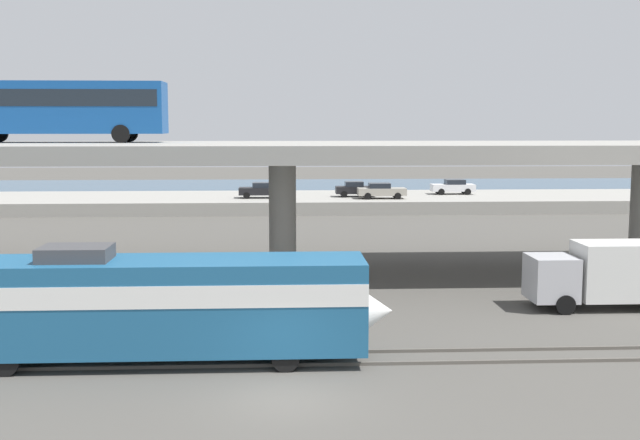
# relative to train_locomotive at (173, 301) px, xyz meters

# --- Properties ---
(ground_plane) EXTENTS (260.00, 260.00, 0.00)m
(ground_plane) POSITION_rel_train_locomotive_xyz_m (3.91, -4.00, -2.19)
(ground_plane) COLOR #4C4944
(rail_strip_near) EXTENTS (110.00, 0.12, 0.12)m
(rail_strip_near) POSITION_rel_train_locomotive_xyz_m (3.91, -0.75, -2.13)
(rail_strip_near) COLOR #59544C
(rail_strip_near) RESTS_ON ground_plane
(rail_strip_far) EXTENTS (110.00, 0.12, 0.12)m
(rail_strip_far) POSITION_rel_train_locomotive_xyz_m (3.91, 0.75, -2.13)
(rail_strip_far) COLOR #59544C
(rail_strip_far) RESTS_ON ground_plane
(train_locomotive) EXTENTS (16.02, 3.04, 4.18)m
(train_locomotive) POSITION_rel_train_locomotive_xyz_m (0.00, 0.00, 0.00)
(train_locomotive) COLOR #1E5984
(train_locomotive) RESTS_ON ground_plane
(highway_overpass) EXTENTS (96.00, 11.26, 7.33)m
(highway_overpass) POSITION_rel_train_locomotive_xyz_m (3.91, 16.00, 4.42)
(highway_overpass) COLOR gray
(highway_overpass) RESTS_ON ground_plane
(transit_bus_on_overpass) EXTENTS (12.00, 2.68, 3.40)m
(transit_bus_on_overpass) POSITION_rel_train_locomotive_xyz_m (-8.69, 18.19, 7.19)
(transit_bus_on_overpass) COLOR #14478C
(transit_bus_on_overpass) RESTS_ON highway_overpass
(service_truck_west) EXTENTS (6.80, 2.46, 3.04)m
(service_truck_west) POSITION_rel_train_locomotive_xyz_m (18.67, 7.29, -0.56)
(service_truck_west) COLOR #B7B7BC
(service_truck_west) RESTS_ON ground_plane
(pier_parking_lot) EXTENTS (78.48, 13.35, 1.22)m
(pier_parking_lot) POSITION_rel_train_locomotive_xyz_m (3.91, 51.00, -1.58)
(pier_parking_lot) COLOR gray
(pier_parking_lot) RESTS_ON ground_plane
(parked_car_0) EXTENTS (4.02, 1.87, 1.50)m
(parked_car_0) POSITION_rel_train_locomotive_xyz_m (1.85, 49.07, -0.20)
(parked_car_0) COLOR black
(parked_car_0) RESTS_ON pier_parking_lot
(parked_car_1) EXTENTS (4.61, 1.90, 1.50)m
(parked_car_1) POSITION_rel_train_locomotive_xyz_m (13.46, 47.82, -0.20)
(parked_car_1) COLOR #9E998C
(parked_car_1) RESTS_ON pier_parking_lot
(parked_car_2) EXTENTS (4.02, 1.83, 1.50)m
(parked_car_2) POSITION_rel_train_locomotive_xyz_m (11.20, 49.95, -0.20)
(parked_car_2) COLOR black
(parked_car_2) RESTS_ON pier_parking_lot
(parked_car_3) EXTENTS (4.35, 1.99, 1.50)m
(parked_car_3) POSITION_rel_train_locomotive_xyz_m (21.40, 52.24, -0.20)
(parked_car_3) COLOR silver
(parked_car_3) RESTS_ON pier_parking_lot
(harbor_water) EXTENTS (140.00, 36.00, 0.01)m
(harbor_water) POSITION_rel_train_locomotive_xyz_m (3.91, 74.00, -2.19)
(harbor_water) COLOR #2D5170
(harbor_water) RESTS_ON ground_plane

